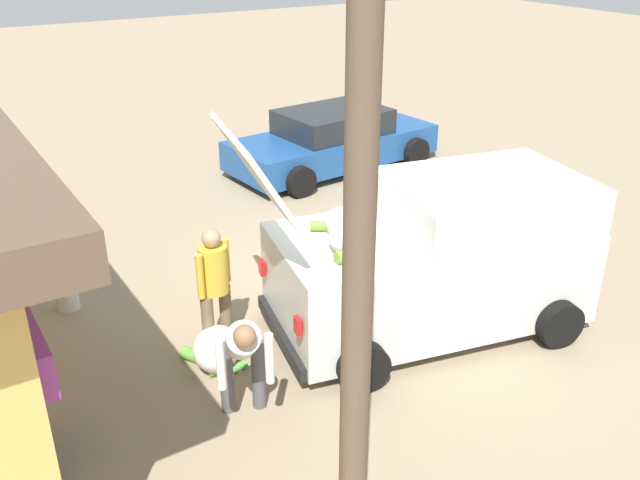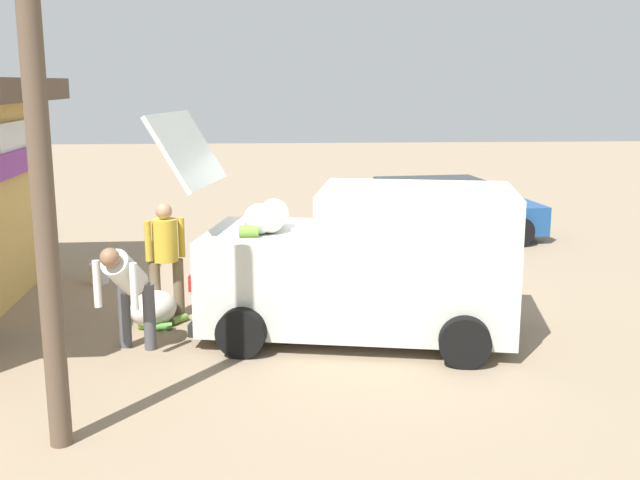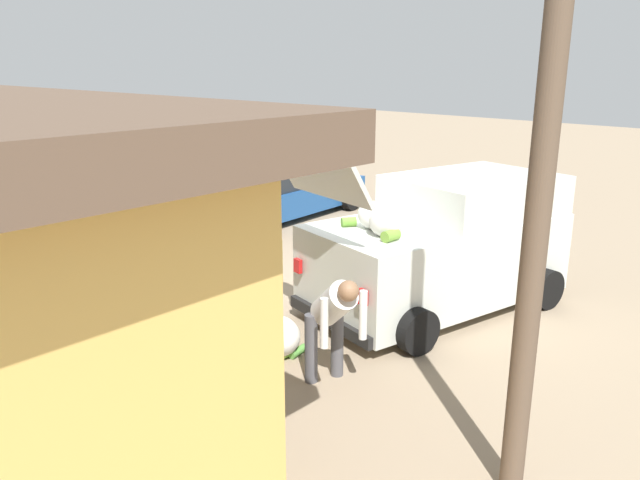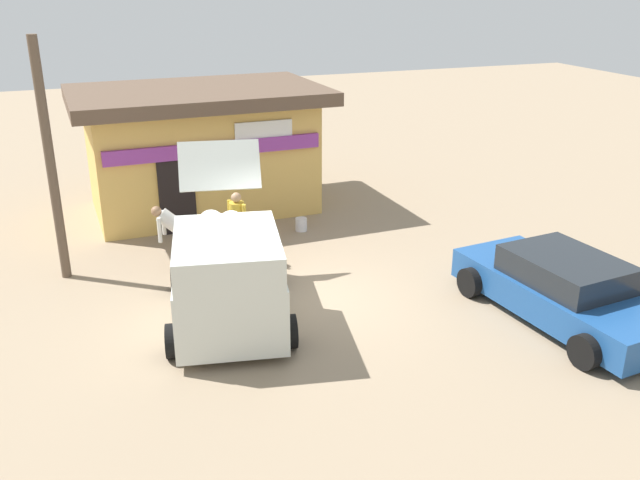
# 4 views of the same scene
# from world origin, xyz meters

# --- Properties ---
(ground_plane) EXTENTS (60.00, 60.00, 0.00)m
(ground_plane) POSITION_xyz_m (0.00, 0.00, 0.00)
(ground_plane) COLOR gray
(delivery_van) EXTENTS (2.81, 4.71, 2.86)m
(delivery_van) POSITION_xyz_m (-1.47, -0.33, 0.97)
(delivery_van) COLOR silver
(delivery_van) RESTS_ON ground_plane
(parked_sedan) EXTENTS (2.51, 4.62, 1.26)m
(parked_sedan) POSITION_xyz_m (4.46, -2.45, 0.59)
(parked_sedan) COLOR #1E4C8C
(parked_sedan) RESTS_ON ground_plane
(vendor_standing) EXTENTS (0.46, 0.51, 1.63)m
(vendor_standing) POSITION_xyz_m (-0.61, 2.35, 0.95)
(vendor_standing) COLOR #726047
(vendor_standing) RESTS_ON ground_plane
(customer_bending) EXTENTS (0.79, 0.66, 1.39)m
(customer_bending) POSITION_xyz_m (-1.99, 2.63, 0.86)
(customer_bending) COLOR #4C4C51
(customer_bending) RESTS_ON ground_plane
(unloaded_banana_pile) EXTENTS (0.91, 0.88, 0.48)m
(unloaded_banana_pile) POSITION_xyz_m (-0.92, 2.51, 0.22)
(unloaded_banana_pile) COLOR silver
(unloaded_banana_pile) RESTS_ON ground_plane
(paint_bucket) EXTENTS (0.30, 0.30, 0.33)m
(paint_bucket) POSITION_xyz_m (1.37, 3.73, 0.17)
(paint_bucket) COLOR silver
(paint_bucket) RESTS_ON ground_plane
(utility_pole) EXTENTS (0.20, 0.20, 5.05)m
(utility_pole) POSITION_xyz_m (-4.31, 2.84, 2.53)
(utility_pole) COLOR brown
(utility_pole) RESTS_ON ground_plane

